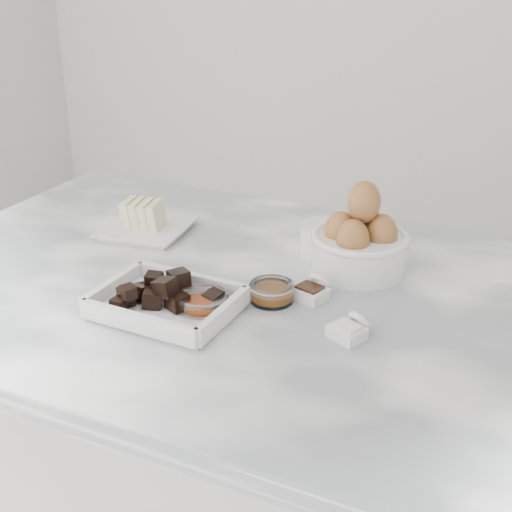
{
  "coord_description": "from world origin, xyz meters",
  "views": [
    {
      "loc": [
        0.48,
        -0.95,
        1.47
      ],
      "look_at": [
        0.02,
        0.03,
        0.98
      ],
      "focal_mm": 50.0,
      "sensor_mm": 36.0,
      "label": 1
    }
  ],
  "objects_px": {
    "sugar_ramekin": "(326,239)",
    "salt_spoon": "(350,329)",
    "honey_bowl": "(272,292)",
    "chocolate_dish": "(166,299)",
    "egg_bowl": "(360,242)",
    "zest_bowl": "(203,304)",
    "vanilla_spoon": "(312,290)",
    "butter_plate": "(145,221)"
  },
  "relations": [
    {
      "from": "butter_plate",
      "to": "honey_bowl",
      "type": "height_order",
      "value": "butter_plate"
    },
    {
      "from": "butter_plate",
      "to": "vanilla_spoon",
      "type": "height_order",
      "value": "butter_plate"
    },
    {
      "from": "sugar_ramekin",
      "to": "salt_spoon",
      "type": "bearing_deg",
      "value": -63.21
    },
    {
      "from": "vanilla_spoon",
      "to": "honey_bowl",
      "type": "bearing_deg",
      "value": -144.79
    },
    {
      "from": "egg_bowl",
      "to": "vanilla_spoon",
      "type": "relative_size",
      "value": 2.28
    },
    {
      "from": "sugar_ramekin",
      "to": "honey_bowl",
      "type": "height_order",
      "value": "sugar_ramekin"
    },
    {
      "from": "butter_plate",
      "to": "sugar_ramekin",
      "type": "distance_m",
      "value": 0.36
    },
    {
      "from": "chocolate_dish",
      "to": "salt_spoon",
      "type": "bearing_deg",
      "value": 10.28
    },
    {
      "from": "egg_bowl",
      "to": "honey_bowl",
      "type": "distance_m",
      "value": 0.19
    },
    {
      "from": "zest_bowl",
      "to": "vanilla_spoon",
      "type": "relative_size",
      "value": 1.1
    },
    {
      "from": "chocolate_dish",
      "to": "butter_plate",
      "type": "height_order",
      "value": "butter_plate"
    },
    {
      "from": "egg_bowl",
      "to": "salt_spoon",
      "type": "distance_m",
      "value": 0.23
    },
    {
      "from": "sugar_ramekin",
      "to": "honey_bowl",
      "type": "bearing_deg",
      "value": -94.47
    },
    {
      "from": "chocolate_dish",
      "to": "zest_bowl",
      "type": "relative_size",
      "value": 2.66
    },
    {
      "from": "salt_spoon",
      "to": "egg_bowl",
      "type": "bearing_deg",
      "value": 104.45
    },
    {
      "from": "butter_plate",
      "to": "egg_bowl",
      "type": "bearing_deg",
      "value": 1.42
    },
    {
      "from": "sugar_ramekin",
      "to": "egg_bowl",
      "type": "xyz_separation_m",
      "value": [
        0.07,
        -0.04,
        0.02
      ]
    },
    {
      "from": "butter_plate",
      "to": "sugar_ramekin",
      "type": "height_order",
      "value": "butter_plate"
    },
    {
      "from": "sugar_ramekin",
      "to": "zest_bowl",
      "type": "distance_m",
      "value": 0.31
    },
    {
      "from": "chocolate_dish",
      "to": "honey_bowl",
      "type": "relative_size",
      "value": 2.97
    },
    {
      "from": "sugar_ramekin",
      "to": "honey_bowl",
      "type": "distance_m",
      "value": 0.21
    },
    {
      "from": "egg_bowl",
      "to": "vanilla_spoon",
      "type": "distance_m",
      "value": 0.14
    },
    {
      "from": "vanilla_spoon",
      "to": "sugar_ramekin",
      "type": "bearing_deg",
      "value": 102.57
    },
    {
      "from": "chocolate_dish",
      "to": "salt_spoon",
      "type": "xyz_separation_m",
      "value": [
        0.28,
        0.05,
        -0.01
      ]
    },
    {
      "from": "chocolate_dish",
      "to": "vanilla_spoon",
      "type": "relative_size",
      "value": 2.92
    },
    {
      "from": "egg_bowl",
      "to": "honey_bowl",
      "type": "xyz_separation_m",
      "value": [
        -0.09,
        -0.17,
        -0.04
      ]
    },
    {
      "from": "sugar_ramekin",
      "to": "vanilla_spoon",
      "type": "distance_m",
      "value": 0.17
    },
    {
      "from": "salt_spoon",
      "to": "chocolate_dish",
      "type": "bearing_deg",
      "value": -169.72
    },
    {
      "from": "vanilla_spoon",
      "to": "salt_spoon",
      "type": "height_order",
      "value": "vanilla_spoon"
    },
    {
      "from": "butter_plate",
      "to": "egg_bowl",
      "type": "xyz_separation_m",
      "value": [
        0.43,
        0.01,
        0.03
      ]
    },
    {
      "from": "sugar_ramekin",
      "to": "vanilla_spoon",
      "type": "bearing_deg",
      "value": -77.43
    },
    {
      "from": "salt_spoon",
      "to": "sugar_ramekin",
      "type": "bearing_deg",
      "value": 116.79
    },
    {
      "from": "egg_bowl",
      "to": "zest_bowl",
      "type": "relative_size",
      "value": 2.08
    },
    {
      "from": "honey_bowl",
      "to": "salt_spoon",
      "type": "bearing_deg",
      "value": -19.76
    },
    {
      "from": "honey_bowl",
      "to": "sugar_ramekin",
      "type": "bearing_deg",
      "value": 85.53
    },
    {
      "from": "zest_bowl",
      "to": "butter_plate",
      "type": "bearing_deg",
      "value": 137.16
    },
    {
      "from": "chocolate_dish",
      "to": "egg_bowl",
      "type": "distance_m",
      "value": 0.35
    },
    {
      "from": "egg_bowl",
      "to": "vanilla_spoon",
      "type": "height_order",
      "value": "egg_bowl"
    },
    {
      "from": "honey_bowl",
      "to": "zest_bowl",
      "type": "distance_m",
      "value": 0.12
    },
    {
      "from": "chocolate_dish",
      "to": "egg_bowl",
      "type": "relative_size",
      "value": 1.28
    },
    {
      "from": "chocolate_dish",
      "to": "honey_bowl",
      "type": "bearing_deg",
      "value": 38.1
    },
    {
      "from": "vanilla_spoon",
      "to": "salt_spoon",
      "type": "xyz_separation_m",
      "value": [
        0.09,
        -0.09,
        -0.0
      ]
    }
  ]
}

